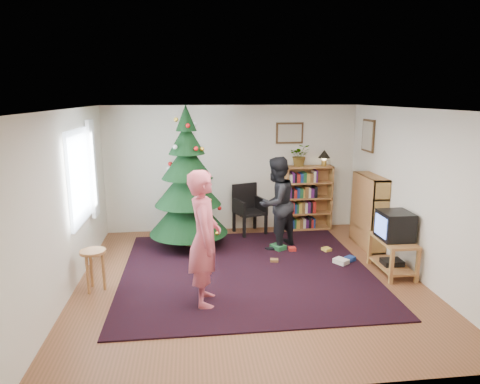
{
  "coord_description": "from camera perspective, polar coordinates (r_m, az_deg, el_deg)",
  "views": [
    {
      "loc": [
        -0.82,
        -5.9,
        2.68
      ],
      "look_at": [
        -0.01,
        1.04,
        1.1
      ],
      "focal_mm": 32.0,
      "sensor_mm": 36.0,
      "label": 1
    }
  ],
  "objects": [
    {
      "name": "picture_right",
      "position": [
        8.36,
        16.73,
        7.21
      ],
      "size": [
        0.03,
        0.5,
        0.6
      ],
      "color": "#4C3319",
      "rests_on": "wall_right"
    },
    {
      "name": "bookshelf_back",
      "position": [
        8.8,
        9.07,
        -0.65
      ],
      "size": [
        0.95,
        0.3,
        1.3
      ],
      "color": "olive",
      "rests_on": "floor"
    },
    {
      "name": "person_by_chair",
      "position": [
        7.55,
        4.83,
        -1.52
      ],
      "size": [
        1.02,
        1.0,
        1.65
      ],
      "primitive_type": "imported",
      "rotation": [
        0.0,
        0.0,
        3.85
      ],
      "color": "black",
      "rests_on": "rug"
    },
    {
      "name": "wall_front",
      "position": [
        3.77,
        6.52,
        -9.59
      ],
      "size": [
        5.0,
        0.02,
        2.5
      ],
      "primitive_type": "cube",
      "color": "silver",
      "rests_on": "floor"
    },
    {
      "name": "floor_clutter",
      "position": [
        7.43,
        9.3,
        -8.23
      ],
      "size": [
        1.45,
        0.97,
        0.08
      ],
      "color": "#A51E19",
      "rests_on": "rug"
    },
    {
      "name": "rug",
      "position": [
        6.8,
        0.83,
        -10.38
      ],
      "size": [
        3.8,
        3.6,
        0.02
      ],
      "primitive_type": "cube",
      "color": "black",
      "rests_on": "floor"
    },
    {
      "name": "christmas_tree",
      "position": [
        7.59,
        -6.97,
        0.31
      ],
      "size": [
        1.4,
        1.4,
        2.54
      ],
      "rotation": [
        0.0,
        0.0,
        0.42
      ],
      "color": "#3F2816",
      "rests_on": "rug"
    },
    {
      "name": "crt_tv",
      "position": [
        6.87,
        19.95,
        -4.22
      ],
      "size": [
        0.46,
        0.49,
        0.43
      ],
      "color": "black",
      "rests_on": "tv_stand"
    },
    {
      "name": "curtain",
      "position": [
        7.47,
        -19.04,
        2.96
      ],
      "size": [
        0.06,
        0.35,
        1.6
      ],
      "primitive_type": "cube",
      "color": "white",
      "rests_on": "wall_left"
    },
    {
      "name": "wall_right",
      "position": [
        6.92,
        22.22,
        -0.14
      ],
      "size": [
        0.02,
        5.0,
        2.5
      ],
      "primitive_type": "cube",
      "color": "silver",
      "rests_on": "floor"
    },
    {
      "name": "wall_left",
      "position": [
        6.29,
        -21.94,
        -1.32
      ],
      "size": [
        0.02,
        5.0,
        2.5
      ],
      "primitive_type": "cube",
      "color": "silver",
      "rests_on": "floor"
    },
    {
      "name": "wall_back",
      "position": [
        8.56,
        -1.06,
        3.13
      ],
      "size": [
        5.0,
        0.02,
        2.5
      ],
      "primitive_type": "cube",
      "color": "silver",
      "rests_on": "floor"
    },
    {
      "name": "table_lamp",
      "position": [
        8.73,
        11.17,
        4.86
      ],
      "size": [
        0.24,
        0.24,
        0.32
      ],
      "color": "#A57F33",
      "rests_on": "bookshelf_back"
    },
    {
      "name": "floor",
      "position": [
        6.53,
        1.18,
        -11.49
      ],
      "size": [
        5.0,
        5.0,
        0.0
      ],
      "primitive_type": "plane",
      "color": "brown",
      "rests_on": "ground"
    },
    {
      "name": "tv_stand",
      "position": [
        7.01,
        19.69,
        -7.7
      ],
      "size": [
        0.46,
        0.82,
        0.55
      ],
      "color": "olive",
      "rests_on": "floor"
    },
    {
      "name": "bookshelf_right",
      "position": [
        8.02,
        16.8,
        -2.36
      ],
      "size": [
        0.3,
        0.95,
        1.3
      ],
      "rotation": [
        0.0,
        0.0,
        1.57
      ],
      "color": "olive",
      "rests_on": "floor"
    },
    {
      "name": "stool",
      "position": [
        6.34,
        -18.98,
        -8.49
      ],
      "size": [
        0.35,
        0.35,
        0.59
      ],
      "color": "olive",
      "rests_on": "floor"
    },
    {
      "name": "potted_plant",
      "position": [
        8.59,
        7.98,
        4.88
      ],
      "size": [
        0.44,
        0.39,
        0.44
      ],
      "primitive_type": "imported",
      "rotation": [
        0.0,
        0.0,
        -0.12
      ],
      "color": "gray",
      "rests_on": "bookshelf_back"
    },
    {
      "name": "ceiling",
      "position": [
        5.95,
        1.3,
        11.02
      ],
      "size": [
        5.0,
        5.0,
        0.0
      ],
      "primitive_type": "plane",
      "rotation": [
        3.14,
        0.0,
        0.0
      ],
      "color": "white",
      "rests_on": "wall_back"
    },
    {
      "name": "person_standing",
      "position": [
        5.52,
        -4.77,
        -6.2
      ],
      "size": [
        0.44,
        0.66,
        1.78
      ],
      "primitive_type": "imported",
      "rotation": [
        0.0,
        0.0,
        1.55
      ],
      "color": "#C14D5B",
      "rests_on": "rug"
    },
    {
      "name": "armchair",
      "position": [
        8.5,
        1.22,
        -1.96
      ],
      "size": [
        0.67,
        0.68,
        0.97
      ],
      "rotation": [
        0.0,
        0.0,
        0.33
      ],
      "color": "black",
      "rests_on": "rug"
    },
    {
      "name": "window_pane",
      "position": [
        6.8,
        -20.58,
        1.95
      ],
      "size": [
        0.04,
        1.2,
        1.4
      ],
      "primitive_type": "cube",
      "color": "silver",
      "rests_on": "wall_left"
    },
    {
      "name": "picture_back",
      "position": [
        8.63,
        6.63,
        7.81
      ],
      "size": [
        0.55,
        0.03,
        0.42
      ],
      "color": "#4C3319",
      "rests_on": "wall_back"
    }
  ]
}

